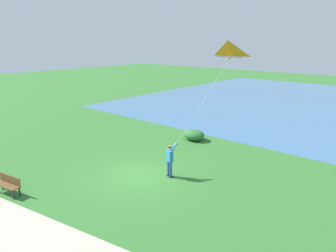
% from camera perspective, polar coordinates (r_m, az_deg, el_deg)
% --- Properties ---
extents(ground_plane, '(120.00, 120.00, 0.00)m').
position_cam_1_polar(ground_plane, '(16.80, -5.52, -9.19)').
color(ground_plane, '#33702D').
extents(walkway_path, '(8.08, 31.91, 0.02)m').
position_cam_1_polar(walkway_path, '(12.31, -20.49, -20.17)').
color(walkway_path, '#B7AD99').
rests_on(walkway_path, ground).
extents(person_kite_flyer, '(0.63, 0.50, 1.83)m').
position_cam_1_polar(person_kite_flyer, '(16.30, 0.36, -5.90)').
color(person_kite_flyer, '#232328').
rests_on(person_kite_flyer, ground).
extents(flying_kite, '(3.33, 1.92, 5.22)m').
position_cam_1_polar(flying_kite, '(17.27, 10.88, 13.42)').
color(flying_kite, orange).
extents(park_bench_near_walkway, '(0.70, 1.55, 0.88)m').
position_cam_1_polar(park_bench_near_walkway, '(16.57, -27.31, -9.37)').
color(park_bench_near_walkway, brown).
rests_on(park_bench_near_walkway, ground).
extents(lakeside_shrub, '(1.34, 1.59, 0.76)m').
position_cam_1_polar(lakeside_shrub, '(22.54, 4.78, -1.64)').
color(lakeside_shrub, '#2D7033').
rests_on(lakeside_shrub, ground).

